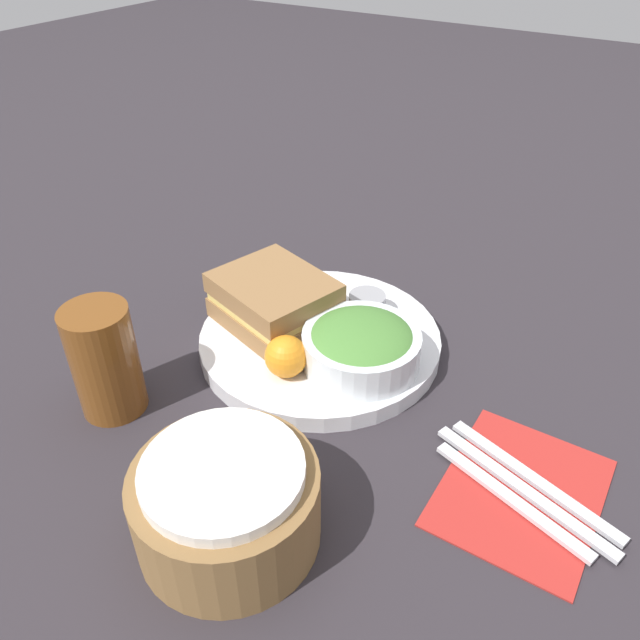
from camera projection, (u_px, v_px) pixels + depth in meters
ground_plane at (320, 347)px, 0.77m from camera, size 4.00×4.00×0.00m
plate at (320, 340)px, 0.77m from camera, size 0.29×0.29×0.02m
sandwich at (274, 301)px, 0.76m from camera, size 0.16×0.15×0.06m
salad_bowl at (361, 345)px, 0.70m from camera, size 0.13×0.13×0.05m
dressing_cup at (367, 305)px, 0.79m from camera, size 0.05×0.05×0.03m
orange_wedge at (286, 356)px, 0.69m from camera, size 0.05×0.05×0.05m
drink_glass at (105, 361)px, 0.65m from camera, size 0.07×0.07×0.13m
bread_basket at (227, 502)px, 0.53m from camera, size 0.16×0.16×0.09m
napkin at (521, 491)px, 0.59m from camera, size 0.14×0.17×0.00m
fork at (533, 479)px, 0.60m from camera, size 0.18×0.07×0.01m
knife at (522, 488)px, 0.59m from camera, size 0.19×0.07×0.01m
spoon at (511, 499)px, 0.58m from camera, size 0.16×0.06×0.01m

